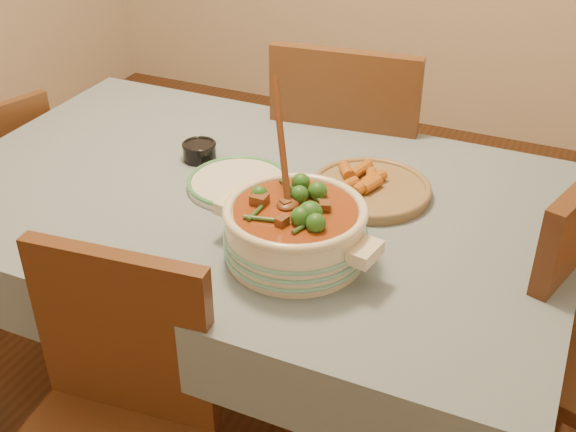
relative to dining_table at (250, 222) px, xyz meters
The scene contains 8 objects.
floor 0.66m from the dining_table, ahead, with size 4.50×4.50×0.00m, color #432613.
dining_table is the anchor object (origin of this frame).
stew_casserole 0.36m from the dining_table, 43.18° to the right, with size 0.42×0.37×0.39m.
white_plate 0.11m from the dining_table, 153.30° to the left, with size 0.35×0.35×0.02m.
condiment_bowl 0.27m from the dining_table, 151.80° to the left, with size 0.13×0.13×0.05m.
fried_plate 0.34m from the dining_table, 23.23° to the left, with size 0.41×0.41×0.05m.
chair_far 0.62m from the dining_table, 83.61° to the left, with size 0.52×0.52×1.00m.
chair_near 0.66m from the dining_table, 92.02° to the right, with size 0.46×0.46×0.89m.
Camera 1 is at (0.77, -1.46, 1.72)m, focal length 45.00 mm.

